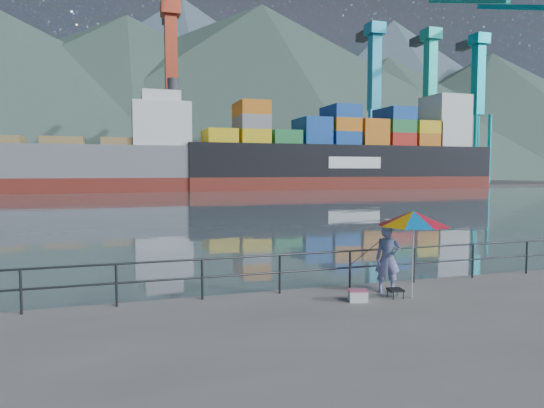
{
  "coord_description": "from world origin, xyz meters",
  "views": [
    {
      "loc": [
        -4.91,
        -9.95,
        3.17
      ],
      "look_at": [
        0.16,
        6.0,
        2.0
      ],
      "focal_mm": 32.0,
      "sensor_mm": 36.0,
      "label": 1
    }
  ],
  "objects": [
    {
      "name": "ground",
      "position": [
        0.0,
        -3.5,
        -0.25
      ],
      "size": [
        24.0,
        11.0,
        0.5
      ],
      "primitive_type": "cube",
      "color": "slate",
      "rests_on": "ground"
    },
    {
      "name": "harbor_water",
      "position": [
        0.0,
        130.0,
        0.0
      ],
      "size": [
        500.0,
        280.0,
        0.0
      ],
      "primitive_type": "cube",
      "color": "slate",
      "rests_on": "ground"
    },
    {
      "name": "far_dock",
      "position": [
        10.0,
        93.0,
        0.0
      ],
      "size": [
        200.0,
        40.0,
        0.4
      ],
      "primitive_type": "cube",
      "color": "#514F4C",
      "rests_on": "ground"
    },
    {
      "name": "guardrail",
      "position": [
        0.0,
        1.7,
        0.52
      ],
      "size": [
        22.0,
        0.06,
        1.03
      ],
      "color": "#2D3033",
      "rests_on": "ground"
    },
    {
      "name": "mountains",
      "position": [
        38.82,
        207.75,
        35.55
      ],
      "size": [
        600.0,
        332.8,
        80.0
      ],
      "color": "#385147",
      "rests_on": "ground"
    },
    {
      "name": "port_cranes",
      "position": [
        31.0,
        84.0,
        16.0
      ],
      "size": [
        116.0,
        28.0,
        38.4
      ],
      "color": "#B73623",
      "rests_on": "ground"
    },
    {
      "name": "container_stacks",
      "position": [
        33.77,
        93.03,
        3.38
      ],
      "size": [
        58.0,
        5.4,
        7.8
      ],
      "color": "yellow",
      "rests_on": "ground"
    },
    {
      "name": "fisherman",
      "position": [
        1.7,
        0.95,
        0.88
      ],
      "size": [
        0.75,
        0.63,
        1.76
      ],
      "primitive_type": "imported",
      "rotation": [
        0.0,
        0.0,
        -0.39
      ],
      "color": "navy",
      "rests_on": "ground"
    },
    {
      "name": "beach_umbrella",
      "position": [
        1.98,
        0.26,
        1.99
      ],
      "size": [
        1.83,
        1.83,
        2.17
      ],
      "color": "white",
      "rests_on": "ground"
    },
    {
      "name": "folding_stool",
      "position": [
        1.59,
        0.39,
        0.12
      ],
      "size": [
        0.41,
        0.41,
        0.23
      ],
      "color": "black",
      "rests_on": "ground"
    },
    {
      "name": "cooler_bag",
      "position": [
        0.55,
        0.39,
        0.13
      ],
      "size": [
        0.49,
        0.39,
        0.25
      ],
      "primitive_type": "cube",
      "rotation": [
        0.0,
        0.0,
        -0.25
      ],
      "color": "silver",
      "rests_on": "ground"
    },
    {
      "name": "fishing_rod",
      "position": [
        1.71,
        2.06,
        0.0
      ],
      "size": [
        0.36,
        1.53,
        1.1
      ],
      "primitive_type": "cylinder",
      "rotation": [
        0.96,
        0.0,
        0.22
      ],
      "color": "black",
      "rests_on": "ground"
    },
    {
      "name": "bulk_carrier",
      "position": [
        -11.31,
        70.77,
        4.19
      ],
      "size": [
        47.33,
        8.19,
        14.5
      ],
      "color": "maroon",
      "rests_on": "ground"
    },
    {
      "name": "container_ship",
      "position": [
        36.16,
        71.17,
        5.85
      ],
      "size": [
        57.54,
        9.59,
        18.1
      ],
      "color": "maroon",
      "rests_on": "ground"
    }
  ]
}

